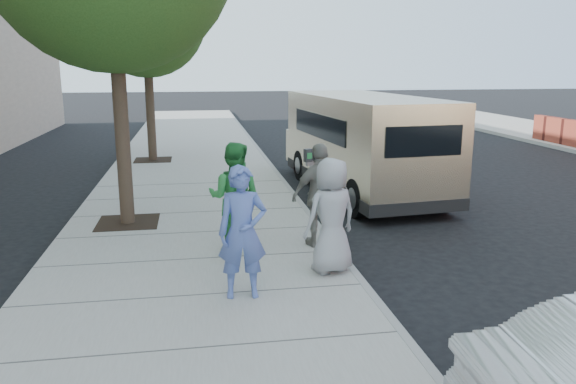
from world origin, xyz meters
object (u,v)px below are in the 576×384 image
Objects in this scene: tree_far at (146,11)px; person_green_shirt at (234,198)px; person_gray_shirt at (331,216)px; person_officer at (242,232)px; person_striped_polo at (321,195)px; parking_meter at (312,171)px; van at (362,142)px.

tree_far is 3.48× the size of person_green_shirt.
person_green_shirt is at bearing -61.29° from person_gray_shirt.
person_officer reaches higher than person_striped_polo.
person_officer is at bearing -136.15° from parking_meter.
parking_meter is at bearing -106.14° from person_striped_polo.
van is at bearing -128.01° from person_striped_polo.
van is 3.79× the size of person_officer.
person_green_shirt is (0.03, 1.92, 0.02)m from person_officer.
van is 7.44m from person_officer.
parking_meter is 4.09m from van.
person_striped_polo is (-2.09, -4.51, -0.27)m from van.
person_striped_polo is at bearing -110.98° from parking_meter.
person_green_shirt is at bearing 90.71° from person_officer.
person_striped_polo is (3.45, -9.64, -3.83)m from tree_far.
van is at bearing 62.59° from person_officer.
person_green_shirt is at bearing -78.60° from tree_far.
person_officer is at bearing -80.60° from tree_far.
tree_far is 10.61m from person_green_shirt.
van reaches higher than person_gray_shirt.
tree_far is 3.57× the size of person_officer.
person_striped_polo is at bearing -70.28° from tree_far.
parking_meter is 0.99m from person_striped_polo.
parking_meter is 3.35m from person_officer.
van reaches higher than person_officer.
person_striped_polo reaches higher than person_gray_shirt.
tree_far is 12.04m from person_gray_shirt.
tree_far is at bearing 93.99° from parking_meter.
person_officer is 1.58m from person_gray_shirt.
tree_far reaches higher than person_green_shirt.
person_gray_shirt is at bearing 71.29° from person_striped_polo.
van is 3.91× the size of person_gray_shirt.
tree_far is at bearing 101.08° from person_officer.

